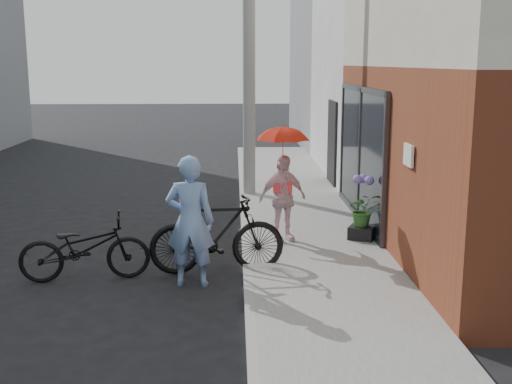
{
  "coord_description": "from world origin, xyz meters",
  "views": [
    {
      "loc": [
        0.77,
        -8.45,
        3.08
      ],
      "look_at": [
        1.1,
        1.26,
        1.1
      ],
      "focal_mm": 45.0,
      "sensor_mm": 36.0,
      "label": 1
    }
  ],
  "objects_px": {
    "bike_left": "(85,248)",
    "planter": "(362,232)",
    "officer": "(190,221)",
    "bike_right": "(217,234)",
    "kimono_woman": "(282,198)",
    "utility_pole": "(249,42)"
  },
  "relations": [
    {
      "from": "officer",
      "to": "planter",
      "type": "bearing_deg",
      "value": -141.51
    },
    {
      "from": "bike_left",
      "to": "utility_pole",
      "type": "bearing_deg",
      "value": -32.45
    },
    {
      "from": "officer",
      "to": "bike_left",
      "type": "bearing_deg",
      "value": -5.3
    },
    {
      "from": "utility_pole",
      "to": "officer",
      "type": "distance_m",
      "value": 6.46
    },
    {
      "from": "kimono_woman",
      "to": "bike_left",
      "type": "bearing_deg",
      "value": -175.61
    },
    {
      "from": "utility_pole",
      "to": "planter",
      "type": "xyz_separation_m",
      "value": [
        1.83,
        -3.96,
        -3.27
      ]
    },
    {
      "from": "bike_right",
      "to": "officer",
      "type": "bearing_deg",
      "value": 139.73
    },
    {
      "from": "bike_left",
      "to": "planter",
      "type": "height_order",
      "value": "bike_left"
    },
    {
      "from": "kimono_woman",
      "to": "planter",
      "type": "relative_size",
      "value": 3.53
    },
    {
      "from": "utility_pole",
      "to": "bike_right",
      "type": "height_order",
      "value": "utility_pole"
    },
    {
      "from": "officer",
      "to": "kimono_woman",
      "type": "height_order",
      "value": "officer"
    },
    {
      "from": "utility_pole",
      "to": "bike_right",
      "type": "bearing_deg",
      "value": -96.41
    },
    {
      "from": "planter",
      "to": "utility_pole",
      "type": "bearing_deg",
      "value": 114.86
    },
    {
      "from": "bike_left",
      "to": "kimono_woman",
      "type": "distance_m",
      "value": 3.34
    },
    {
      "from": "bike_left",
      "to": "planter",
      "type": "bearing_deg",
      "value": -77.82
    },
    {
      "from": "bike_right",
      "to": "kimono_woman",
      "type": "relative_size",
      "value": 1.36
    },
    {
      "from": "officer",
      "to": "bike_left",
      "type": "height_order",
      "value": "officer"
    },
    {
      "from": "utility_pole",
      "to": "bike_left",
      "type": "xyz_separation_m",
      "value": [
        -2.48,
        -5.59,
        -3.02
      ]
    },
    {
      "from": "kimono_woman",
      "to": "planter",
      "type": "bearing_deg",
      "value": -20.28
    },
    {
      "from": "officer",
      "to": "kimono_woman",
      "type": "distance_m",
      "value": 2.3
    },
    {
      "from": "utility_pole",
      "to": "planter",
      "type": "bearing_deg",
      "value": -65.14
    },
    {
      "from": "officer",
      "to": "bike_left",
      "type": "relative_size",
      "value": 1.01
    }
  ]
}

